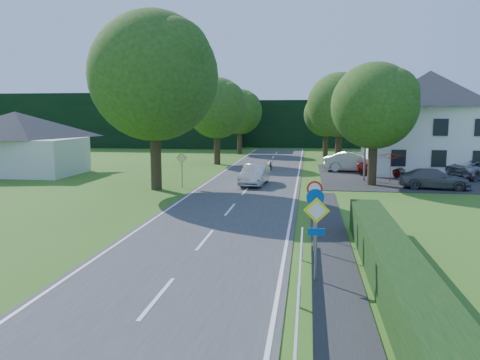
% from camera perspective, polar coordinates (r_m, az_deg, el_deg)
% --- Properties ---
extents(road, '(7.00, 80.00, 0.04)m').
position_cam_1_polar(road, '(26.57, -0.51, -2.79)').
color(road, '#38383B').
rests_on(road, ground).
extents(parking_pad, '(14.00, 16.00, 0.04)m').
position_cam_1_polar(parking_pad, '(39.91, 19.80, 0.40)').
color(parking_pad, black).
rests_on(parking_pad, ground).
extents(line_edge_left, '(0.12, 80.00, 0.01)m').
position_cam_1_polar(line_edge_left, '(27.25, -7.29, -2.53)').
color(line_edge_left, white).
rests_on(line_edge_left, road).
extents(line_edge_right, '(0.12, 80.00, 0.01)m').
position_cam_1_polar(line_edge_right, '(26.27, 6.52, -2.91)').
color(line_edge_right, white).
rests_on(line_edge_right, road).
extents(line_centre, '(0.12, 80.00, 0.01)m').
position_cam_1_polar(line_centre, '(26.56, -0.51, -2.74)').
color(line_centre, white).
rests_on(line_centre, road).
extents(tree_main, '(9.40, 9.40, 11.64)m').
position_cam_1_polar(tree_main, '(31.43, -10.39, 9.40)').
color(tree_main, '#224414').
rests_on(tree_main, ground).
extents(tree_left_far, '(7.00, 7.00, 8.58)m').
position_cam_1_polar(tree_left_far, '(46.66, -2.83, 7.18)').
color(tree_left_far, '#224414').
rests_on(tree_left_far, ground).
extents(tree_right_far, '(7.40, 7.40, 9.09)m').
position_cam_1_polar(tree_right_far, '(47.87, 12.01, 7.34)').
color(tree_right_far, '#224414').
rests_on(tree_right_far, ground).
extents(tree_left_back, '(6.60, 6.60, 8.07)m').
position_cam_1_polar(tree_left_back, '(58.41, -0.05, 7.13)').
color(tree_left_back, '#224414').
rests_on(tree_left_back, ground).
extents(tree_right_back, '(6.20, 6.20, 7.56)m').
position_cam_1_polar(tree_right_back, '(55.83, 10.44, 6.68)').
color(tree_right_back, '#224414').
rests_on(tree_right_back, ground).
extents(tree_right_mid, '(7.00, 7.00, 8.58)m').
position_cam_1_polar(tree_right_mid, '(34.08, 16.00, 6.53)').
color(tree_right_mid, '#224414').
rests_on(tree_right_mid, ground).
extents(treeline_left, '(44.00, 6.00, 8.00)m').
position_cam_1_polar(treeline_left, '(74.97, -17.08, 6.96)').
color(treeline_left, black).
rests_on(treeline_left, ground).
extents(treeline_right, '(30.00, 5.00, 7.00)m').
position_cam_1_polar(treeline_right, '(71.90, 11.59, 6.72)').
color(treeline_right, black).
rests_on(treeline_right, ground).
extents(bungalow_left, '(11.00, 6.50, 5.20)m').
position_cam_1_polar(bungalow_left, '(43.15, -25.57, 4.22)').
color(bungalow_left, silver).
rests_on(bungalow_left, ground).
extents(house_white, '(10.60, 8.40, 8.60)m').
position_cam_1_polar(house_white, '(42.96, 21.93, 6.68)').
color(house_white, white).
rests_on(house_white, ground).
extents(streetlight, '(2.03, 0.18, 8.00)m').
position_cam_1_polar(streetlight, '(36.01, 14.90, 6.92)').
color(streetlight, gray).
rests_on(streetlight, ground).
extents(sign_priority_right, '(0.78, 0.09, 2.59)m').
position_cam_1_polar(sign_priority_right, '(14.14, 9.30, -5.28)').
color(sign_priority_right, gray).
rests_on(sign_priority_right, ground).
extents(sign_roundabout, '(0.64, 0.08, 2.37)m').
position_cam_1_polar(sign_roundabout, '(17.10, 9.14, -3.37)').
color(sign_roundabout, gray).
rests_on(sign_roundabout, ground).
extents(sign_speed_limit, '(0.64, 0.11, 2.37)m').
position_cam_1_polar(sign_speed_limit, '(19.04, 9.07, -1.90)').
color(sign_speed_limit, gray).
rests_on(sign_speed_limit, ground).
extents(sign_priority_left, '(0.78, 0.09, 2.44)m').
position_cam_1_polar(sign_priority_left, '(32.09, -7.11, 2.10)').
color(sign_priority_left, gray).
rests_on(sign_priority_left, ground).
extents(moving_car, '(1.87, 4.52, 1.45)m').
position_cam_1_polar(moving_car, '(33.02, 1.80, 0.67)').
color(moving_car, silver).
rests_on(moving_car, road).
extents(motorcycle, '(0.79, 1.72, 0.87)m').
position_cam_1_polar(motorcycle, '(41.96, 3.78, 1.85)').
color(motorcycle, black).
rests_on(motorcycle, road).
extents(parked_car_red, '(4.21, 2.73, 1.33)m').
position_cam_1_polar(parked_car_red, '(39.47, 16.95, 1.45)').
color(parked_car_red, '#66110B').
rests_on(parked_car_red, parking_pad).
extents(parked_car_silver_a, '(5.23, 2.14, 1.68)m').
position_cam_1_polar(parked_car_silver_a, '(41.81, 13.68, 2.17)').
color(parked_car_silver_a, '#ACACB0').
rests_on(parked_car_silver_a, parking_pad).
extents(parked_car_grey, '(4.74, 2.37, 1.32)m').
position_cam_1_polar(parked_car_grey, '(33.96, 22.60, 0.14)').
color(parked_car_grey, '#56575C').
rests_on(parked_car_grey, parking_pad).
extents(parked_car_silver_b, '(5.82, 5.07, 1.49)m').
position_cam_1_polar(parked_car_silver_b, '(40.86, 27.13, 1.23)').
color(parked_car_silver_b, '#9E9DA4').
rests_on(parked_car_silver_b, parking_pad).
extents(parasol, '(2.82, 2.85, 2.19)m').
position_cam_1_polar(parasol, '(36.27, 17.89, 1.53)').
color(parasol, '#AD230D').
rests_on(parasol, parking_pad).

